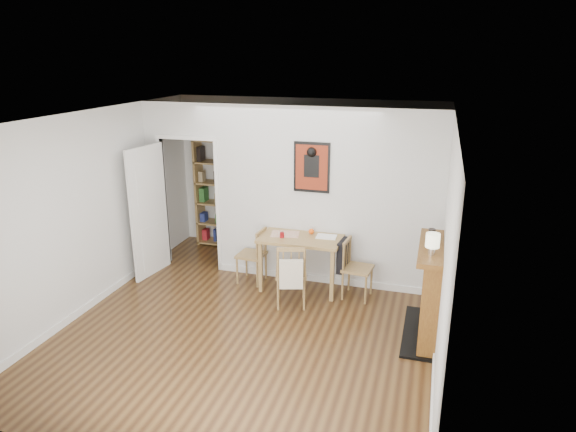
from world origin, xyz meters
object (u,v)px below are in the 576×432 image
(orange_fruit, at_px, (311,231))
(ceramic_jar_a, at_px, (433,239))
(red_glass, at_px, (282,235))
(ceramic_jar_b, at_px, (432,233))
(chair_front, at_px, (291,274))
(dining_table, at_px, (302,242))
(notebook, at_px, (326,237))
(mantel_lamp, at_px, (433,242))
(chair_left, at_px, (251,255))
(bookshelf, at_px, (219,193))
(chair_right, at_px, (356,268))
(fireplace, at_px, (432,289))

(orange_fruit, relative_size, ceramic_jar_a, 0.67)
(red_glass, distance_m, ceramic_jar_b, 2.11)
(ceramic_jar_a, distance_m, ceramic_jar_b, 0.22)
(red_glass, bearing_deg, chair_front, -59.04)
(dining_table, distance_m, ceramic_jar_a, 2.02)
(notebook, distance_m, mantel_lamp, 1.95)
(chair_left, height_order, bookshelf, bookshelf)
(red_glass, height_order, mantel_lamp, mantel_lamp)
(chair_right, bearing_deg, chair_left, 177.52)
(ceramic_jar_b, bearing_deg, bookshelf, 152.78)
(chair_left, xyz_separation_m, chair_front, (0.77, -0.55, 0.04))
(orange_fruit, bearing_deg, notebook, -16.48)
(dining_table, bearing_deg, chair_right, -6.58)
(bookshelf, distance_m, red_glass, 2.15)
(chair_left, bearing_deg, bookshelf, 129.17)
(mantel_lamp, bearing_deg, red_glass, 153.85)
(dining_table, height_order, fireplace, fireplace)
(notebook, bearing_deg, dining_table, -170.33)
(fireplace, bearing_deg, chair_front, 171.33)
(notebook, xyz_separation_m, ceramic_jar_a, (1.44, -0.84, 0.42))
(chair_right, relative_size, mantel_lamp, 3.46)
(chair_right, bearing_deg, chair_front, -149.32)
(chair_right, height_order, red_glass, red_glass)
(notebook, bearing_deg, fireplace, -31.47)
(mantel_lamp, bearing_deg, notebook, 140.24)
(red_glass, bearing_deg, mantel_lamp, -26.15)
(chair_left, height_order, orange_fruit, orange_fruit)
(notebook, bearing_deg, ceramic_jar_a, -30.30)
(fireplace, bearing_deg, orange_fruit, 150.39)
(ceramic_jar_a, xyz_separation_m, ceramic_jar_b, (-0.01, 0.22, -0.01))
(notebook, bearing_deg, orange_fruit, 163.52)
(chair_front, distance_m, mantel_lamp, 2.06)
(chair_left, bearing_deg, orange_fruit, 10.13)
(chair_front, xyz_separation_m, bookshelf, (-1.85, 1.87, 0.49))
(orange_fruit, height_order, ceramic_jar_a, ceramic_jar_a)
(orange_fruit, height_order, mantel_lamp, mantel_lamp)
(red_glass, xyz_separation_m, orange_fruit, (0.36, 0.27, -0.00))
(fireplace, distance_m, notebook, 1.75)
(chair_front, relative_size, mantel_lamp, 3.66)
(bookshelf, relative_size, notebook, 6.84)
(mantel_lamp, height_order, ceramic_jar_a, mantel_lamp)
(bookshelf, bearing_deg, ceramic_jar_a, -29.82)
(chair_front, xyz_separation_m, ceramic_jar_a, (1.78, -0.21, 0.76))
(bookshelf, distance_m, ceramic_jar_a, 4.20)
(chair_left, distance_m, chair_front, 0.95)
(chair_left, distance_m, notebook, 1.18)
(chair_right, relative_size, orange_fruit, 10.83)
(chair_left, relative_size, ceramic_jar_a, 7.15)
(red_glass, relative_size, ceramic_jar_b, 0.76)
(mantel_lamp, bearing_deg, dining_table, 147.52)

